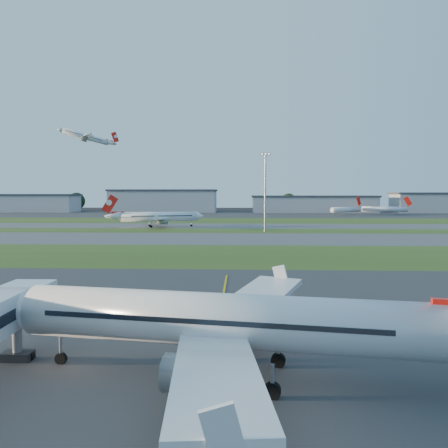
{
  "coord_description": "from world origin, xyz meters",
  "views": [
    {
      "loc": [
        7.18,
        -35.68,
        12.49
      ],
      "look_at": [
        4.07,
        42.8,
        7.0
      ],
      "focal_mm": 35.0,
      "sensor_mm": 36.0,
      "label": 1
    }
  ],
  "objects_px": {
    "light_mast_centre": "(265,186)",
    "airliner_taxiing": "(158,217)",
    "mini_jet_near": "(346,209)",
    "mini_jet_far": "(385,209)",
    "airliner_parked": "(231,322)"
  },
  "relations": [
    {
      "from": "light_mast_centre",
      "to": "airliner_taxiing",
      "type": "bearing_deg",
      "value": 155.96
    },
    {
      "from": "mini_jet_near",
      "to": "airliner_taxiing",
      "type": "bearing_deg",
      "value": -177.2
    },
    {
      "from": "mini_jet_far",
      "to": "light_mast_centre",
      "type": "xyz_separation_m",
      "value": [
        -77.9,
        -120.25,
        11.53
      ]
    },
    {
      "from": "airliner_parked",
      "to": "airliner_taxiing",
      "type": "bearing_deg",
      "value": 111.78
    },
    {
      "from": "airliner_parked",
      "to": "mini_jet_near",
      "type": "xyz_separation_m",
      "value": [
        61.24,
        225.9,
        -0.6
      ]
    },
    {
      "from": "airliner_taxiing",
      "to": "light_mast_centre",
      "type": "distance_m",
      "value": 43.77
    },
    {
      "from": "airliner_taxiing",
      "to": "mini_jet_near",
      "type": "relative_size",
      "value": 1.53
    },
    {
      "from": "mini_jet_far",
      "to": "light_mast_centre",
      "type": "height_order",
      "value": "light_mast_centre"
    },
    {
      "from": "mini_jet_far",
      "to": "airliner_parked",
      "type": "bearing_deg",
      "value": -101.26
    },
    {
      "from": "airliner_taxiing",
      "to": "mini_jet_far",
      "type": "height_order",
      "value": "airliner_taxiing"
    },
    {
      "from": "mini_jet_far",
      "to": "mini_jet_near",
      "type": "bearing_deg",
      "value": -150.75
    },
    {
      "from": "mini_jet_near",
      "to": "light_mast_centre",
      "type": "xyz_separation_m",
      "value": [
        -52.77,
        -110.93,
        11.53
      ]
    },
    {
      "from": "mini_jet_near",
      "to": "mini_jet_far",
      "type": "bearing_deg",
      "value": -22.53
    },
    {
      "from": "airliner_taxiing",
      "to": "mini_jet_near",
      "type": "bearing_deg",
      "value": -151.05
    },
    {
      "from": "airliner_taxiing",
      "to": "mini_jet_far",
      "type": "distance_m",
      "value": 155.57
    }
  ]
}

